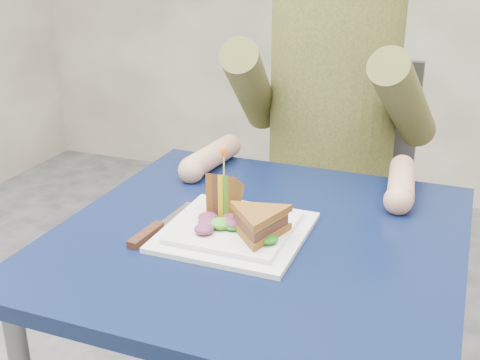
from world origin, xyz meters
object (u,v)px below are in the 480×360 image
at_px(plate, 235,230).
at_px(sandwich_upright, 224,196).
at_px(table, 259,268).
at_px(chair, 334,194).
at_px(knife, 152,231).
at_px(sandwich_flat, 259,223).
at_px(fork, 187,215).
at_px(diner, 333,77).

relative_size(plate, sandwich_upright, 1.99).
relative_size(table, chair, 0.81).
xyz_separation_m(chair, sandwich_upright, (-0.08, -0.65, 0.24)).
bearing_deg(knife, sandwich_upright, 43.63).
xyz_separation_m(sandwich_flat, knife, (-0.20, -0.03, -0.04)).
distance_m(plate, fork, 0.13).
relative_size(chair, sandwich_upright, 7.10).
bearing_deg(chair, table, -90.00).
bearing_deg(diner, knife, -106.14).
xyz_separation_m(table, chair, (0.00, 0.67, -0.11)).
height_order(diner, sandwich_flat, diner).
height_order(plate, sandwich_upright, sandwich_upright).
height_order(diner, knife, diner).
distance_m(sandwich_flat, sandwich_upright, 0.12).
bearing_deg(sandwich_flat, diner, 91.52).
relative_size(plate, fork, 1.45).
bearing_deg(diner, table, -90.00).
bearing_deg(sandwich_upright, knife, -136.37).
distance_m(table, plate, 0.10).
bearing_deg(knife, fork, 74.15).
height_order(diner, sandwich_upright, diner).
bearing_deg(fork, table, -5.51).
xyz_separation_m(diner, knife, (-0.19, -0.64, -0.18)).
bearing_deg(plate, table, 32.84).
xyz_separation_m(chair, fork, (-0.16, -0.66, 0.19)).
relative_size(sandwich_upright, fork, 0.73).
distance_m(diner, sandwich_upright, 0.56).
relative_size(diner, plate, 2.87).
xyz_separation_m(diner, fork, (-0.16, -0.55, -0.18)).
height_order(table, chair, chair).
relative_size(table, plate, 2.88).
xyz_separation_m(table, fork, (-0.16, 0.02, 0.08)).
distance_m(sandwich_upright, knife, 0.15).
xyz_separation_m(chair, plate, (-0.04, -0.70, 0.20)).
relative_size(plate, sandwich_flat, 1.37).
height_order(sandwich_flat, knife, sandwich_flat).
height_order(chair, fork, chair).
relative_size(chair, diner, 1.25).
bearing_deg(diner, chair, 90.00).
relative_size(diner, sandwich_flat, 3.94).
distance_m(sandwich_flat, knife, 0.21).
relative_size(table, knife, 3.38).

